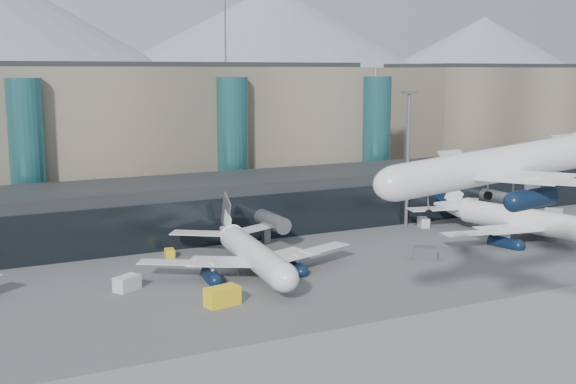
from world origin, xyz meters
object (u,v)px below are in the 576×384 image
object	(u,v)px
hero_jet	(517,154)
jet_parked_right	(510,211)
lightmast_mid	(408,150)
veh_b	(170,253)
jet_parked_mid	(248,243)
veh_d	(423,222)
veh_c	(425,253)
veh_a	(127,283)
veh_h	(222,296)

from	to	relation	value
hero_jet	jet_parked_right	world-z (taller)	hero_jet
lightmast_mid	veh_b	size ratio (longest dim) A/B	11.26
jet_parked_mid	veh_b	xyz separation A→B (m)	(-8.18, 12.49, -3.54)
hero_jet	veh_b	bearing A→B (deg)	118.66
veh_d	jet_parked_mid	bearing A→B (deg)	127.35
jet_parked_mid	veh_c	size ratio (longest dim) A/B	9.35
veh_a	veh_h	world-z (taller)	veh_h
veh_b	veh_c	size ratio (longest dim) A/B	0.62
veh_d	veh_a	bearing A→B (deg)	123.97
jet_parked_right	veh_c	bearing A→B (deg)	89.60
jet_parked_mid	veh_d	size ratio (longest dim) A/B	11.17
veh_a	veh_d	distance (m)	62.08
veh_c	veh_h	bearing A→B (deg)	-133.88
lightmast_mid	veh_b	world-z (taller)	lightmast_mid
veh_d	veh_h	distance (m)	57.47
hero_jet	veh_c	world-z (taller)	hero_jet
lightmast_mid	veh_h	size ratio (longest dim) A/B	5.91
hero_jet	jet_parked_right	xyz separation A→B (m)	(37.15, 39.14, -16.20)
veh_b	veh_d	xyz separation A→B (m)	(49.90, 0.34, 0.22)
hero_jet	veh_a	xyz separation A→B (m)	(-31.83, 37.95, -19.85)
hero_jet	veh_a	world-z (taller)	hero_jet
jet_parked_right	lightmast_mid	bearing A→B (deg)	18.63
veh_h	lightmast_mid	bearing A→B (deg)	19.52
veh_a	jet_parked_right	bearing A→B (deg)	-30.40
hero_jet	veh_h	size ratio (longest dim) A/B	7.30
jet_parked_mid	veh_a	bearing A→B (deg)	101.83
lightmast_mid	veh_b	bearing A→B (deg)	-176.27
jet_parked_mid	jet_parked_right	bearing A→B (deg)	-84.78
jet_parked_mid	veh_d	bearing A→B (deg)	-66.89
lightmast_mid	veh_a	distance (m)	62.29
veh_b	veh_h	distance (m)	26.03
hero_jet	veh_b	distance (m)	60.04
lightmast_mid	jet_parked_right	xyz separation A→B (m)	(10.73, -16.31, -9.78)
jet_parked_mid	veh_d	distance (m)	43.78
veh_a	veh_c	distance (m)	46.24
jet_parked_right	veh_d	bearing A→B (deg)	17.96
lightmast_mid	veh_b	distance (m)	49.89
hero_jet	jet_parked_right	size ratio (longest dim) A/B	0.83
lightmast_mid	veh_a	world-z (taller)	lightmast_mid
lightmast_mid	veh_d	distance (m)	13.98
veh_b	veh_d	bearing A→B (deg)	-81.10
lightmast_mid	veh_d	bearing A→B (deg)	-53.56
veh_d	veh_b	bearing A→B (deg)	110.64
hero_jet	veh_c	size ratio (longest dim) A/B	8.63
lightmast_mid	veh_a	bearing A→B (deg)	-163.28
lightmast_mid	jet_parked_mid	size ratio (longest dim) A/B	0.75
veh_b	veh_h	size ratio (longest dim) A/B	0.53
jet_parked_mid	veh_d	xyz separation A→B (m)	(41.73, 12.83, -3.32)
veh_c	veh_h	world-z (taller)	veh_h
jet_parked_mid	veh_d	world-z (taller)	jet_parked_mid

